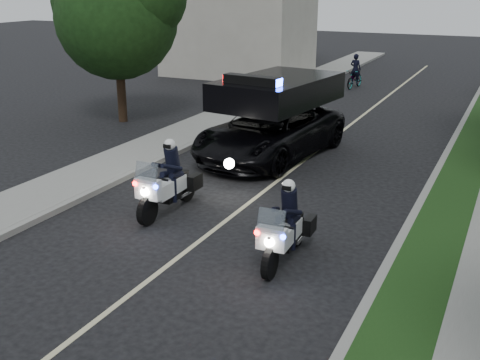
# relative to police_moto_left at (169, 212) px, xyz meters

# --- Properties ---
(ground) EXTENTS (120.00, 120.00, 0.00)m
(ground) POSITION_rel_police_moto_left_xyz_m (1.57, -4.48, 0.00)
(ground) COLOR black
(ground) RESTS_ON ground
(curb_right) EXTENTS (0.20, 60.00, 0.15)m
(curb_right) POSITION_rel_police_moto_left_xyz_m (5.67, 5.52, 0.07)
(curb_right) COLOR gray
(curb_right) RESTS_ON ground
(grass_verge) EXTENTS (1.20, 60.00, 0.16)m
(grass_verge) POSITION_rel_police_moto_left_xyz_m (6.37, 5.52, 0.08)
(grass_verge) COLOR #193814
(grass_verge) RESTS_ON ground
(curb_left) EXTENTS (0.20, 60.00, 0.15)m
(curb_left) POSITION_rel_police_moto_left_xyz_m (-2.53, 5.52, 0.07)
(curb_left) COLOR gray
(curb_left) RESTS_ON ground
(sidewalk_left) EXTENTS (2.00, 60.00, 0.16)m
(sidewalk_left) POSITION_rel_police_moto_left_xyz_m (-3.63, 5.52, 0.08)
(sidewalk_left) COLOR gray
(sidewalk_left) RESTS_ON ground
(building_far) EXTENTS (8.00, 6.00, 7.00)m
(building_far) POSITION_rel_police_moto_left_xyz_m (-8.43, 21.52, 3.50)
(building_far) COLOR #A8A396
(building_far) RESTS_ON ground
(lane_marking) EXTENTS (0.12, 50.00, 0.01)m
(lane_marking) POSITION_rel_police_moto_left_xyz_m (1.57, 5.52, 0.00)
(lane_marking) COLOR #BFB78C
(lane_marking) RESTS_ON ground
(police_moto_left) EXTENTS (0.77, 2.20, 1.87)m
(police_moto_left) POSITION_rel_police_moto_left_xyz_m (0.00, 0.00, 0.00)
(police_moto_left) COLOR white
(police_moto_left) RESTS_ON ground
(police_moto_right) EXTENTS (0.79, 2.08, 1.74)m
(police_moto_right) POSITION_rel_police_moto_left_xyz_m (3.64, -1.27, 0.00)
(police_moto_right) COLOR silver
(police_moto_right) RESTS_ON ground
(police_suv) EXTENTS (3.68, 6.56, 3.03)m
(police_suv) POSITION_rel_police_moto_left_xyz_m (0.40, 5.62, 0.00)
(police_suv) COLOR black
(police_suv) RESTS_ON ground
(bicycle) EXTENTS (0.87, 1.94, 0.98)m
(bicycle) POSITION_rel_police_moto_left_xyz_m (-0.59, 19.75, 0.00)
(bicycle) COLOR black
(bicycle) RESTS_ON ground
(cyclist) EXTENTS (0.64, 0.47, 1.63)m
(cyclist) POSITION_rel_police_moto_left_xyz_m (-0.59, 19.75, 0.00)
(cyclist) COLOR black
(cyclist) RESTS_ON ground
(tree_left_near) EXTENTS (5.97, 5.97, 8.07)m
(tree_left_near) POSITION_rel_police_moto_left_xyz_m (-7.12, 7.77, 0.00)
(tree_left_near) COLOR #183A13
(tree_left_near) RESTS_ON ground
(tree_left_far) EXTENTS (8.59, 8.59, 11.37)m
(tree_left_far) POSITION_rel_police_moto_left_xyz_m (-8.20, 25.67, 0.00)
(tree_left_far) COLOR black
(tree_left_far) RESTS_ON ground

